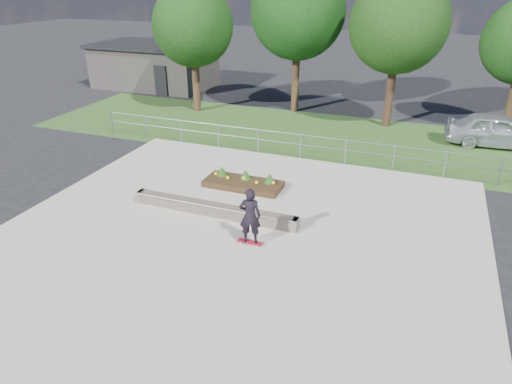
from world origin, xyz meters
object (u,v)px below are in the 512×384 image
grind_ledge (213,209)px  parked_car (498,130)px  skateboarder (250,216)px  planter_bed (243,182)px

grind_ledge → parked_car: parked_car is taller
grind_ledge → parked_car: size_ratio=1.30×
grind_ledge → skateboarder: skateboarder is taller
planter_bed → grind_ledge: bearing=-92.0°
parked_car → planter_bed: bearing=128.9°
planter_bed → parked_car: parked_car is taller
planter_bed → parked_car: 12.89m
planter_bed → parked_car: size_ratio=0.65×
planter_bed → skateboarder: bearing=-64.8°
grind_ledge → skateboarder: bearing=-34.7°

